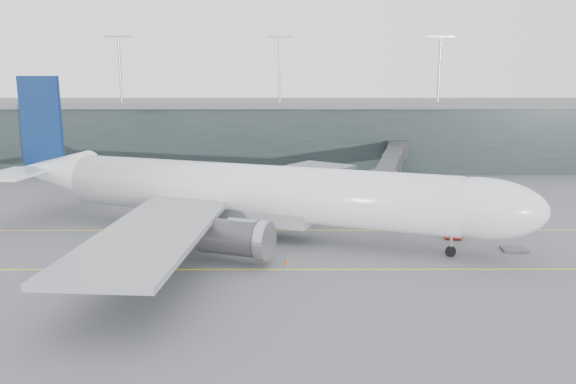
{
  "coord_description": "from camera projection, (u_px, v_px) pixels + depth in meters",
  "views": [
    {
      "loc": [
        6.55,
        -77.67,
        20.18
      ],
      "look_at": [
        6.71,
        -4.0,
        5.31
      ],
      "focal_mm": 35.0,
      "sensor_mm": 36.0,
      "label": 1
    }
  ],
  "objects": [
    {
      "name": "terminal",
      "position": [
        260.0,
        132.0,
        135.46
      ],
      "size": [
        240.0,
        36.0,
        29.0
      ],
      "color": "black",
      "rests_on": "ground"
    },
    {
      "name": "uld_c",
      "position": [
        253.0,
        200.0,
        90.48
      ],
      "size": [
        2.37,
        2.07,
        1.86
      ],
      "rotation": [
        0.0,
        0.0,
        0.24
      ],
      "color": "#3C3B41",
      "rests_on": "ground"
    },
    {
      "name": "taxiline_a",
      "position": [
        239.0,
        230.0,
        76.19
      ],
      "size": [
        160.0,
        0.25,
        0.02
      ],
      "primitive_type": "cube",
      "color": "yellow",
      "rests_on": "ground"
    },
    {
      "name": "cone_wing_port",
      "position": [
        309.0,
        201.0,
        92.34
      ],
      "size": [
        0.48,
        0.48,
        0.76
      ],
      "primitive_type": "cone",
      "color": "red",
      "rests_on": "ground"
    },
    {
      "name": "main_aircraft",
      "position": [
        250.0,
        193.0,
        72.38
      ],
      "size": [
        71.11,
        65.64,
        20.64
      ],
      "rotation": [
        0.0,
        0.0,
        -0.36
      ],
      "color": "silver",
      "rests_on": "ground"
    },
    {
      "name": "uld_a",
      "position": [
        208.0,
        202.0,
        89.28
      ],
      "size": [
        2.42,
        2.16,
        1.84
      ],
      "rotation": [
        0.0,
        0.0,
        -0.31
      ],
      "color": "#3C3B41",
      "rests_on": "ground"
    },
    {
      "name": "ground",
      "position": [
        241.0,
        223.0,
        80.12
      ],
      "size": [
        320.0,
        320.0,
        0.0
      ],
      "primitive_type": "plane",
      "color": "#555559",
      "rests_on": "ground"
    },
    {
      "name": "cone_tail",
      "position": [
        144.0,
        240.0,
        70.28
      ],
      "size": [
        0.46,
        0.46,
        0.73
      ],
      "primitive_type": "cone",
      "color": "#D5590B",
      "rests_on": "ground"
    },
    {
      "name": "cone_nose",
      "position": [
        501.0,
        231.0,
        74.85
      ],
      "size": [
        0.41,
        0.41,
        0.65
      ],
      "primitive_type": "cone",
      "color": "orange",
      "rests_on": "ground"
    },
    {
      "name": "taxiline_lead_main",
      "position": [
        278.0,
        195.0,
        99.73
      ],
      "size": [
        0.25,
        60.0,
        0.02
      ],
      "primitive_type": "cube",
      "color": "yellow",
      "rests_on": "ground"
    },
    {
      "name": "cone_wing_stbd",
      "position": [
        287.0,
        262.0,
        61.94
      ],
      "size": [
        0.45,
        0.45,
        0.72
      ],
      "primitive_type": "cone",
      "color": "#DB540C",
      "rests_on": "ground"
    },
    {
      "name": "baggage_dolly",
      "position": [
        514.0,
        249.0,
        67.14
      ],
      "size": [
        3.02,
        2.5,
        0.28
      ],
      "primitive_type": "cube",
      "rotation": [
        0.0,
        0.0,
        -0.09
      ],
      "color": "#3B3A40",
      "rests_on": "ground"
    },
    {
      "name": "uld_b",
      "position": [
        228.0,
        201.0,
        90.3
      ],
      "size": [
        2.24,
        1.94,
        1.78
      ],
      "rotation": [
        0.0,
        0.0,
        0.21
      ],
      "color": "#3C3B41",
      "rests_on": "ground"
    },
    {
      "name": "jet_bridge",
      "position": [
        385.0,
        159.0,
        104.09
      ],
      "size": [
        15.32,
        48.24,
        7.45
      ],
      "rotation": [
        0.0,
        0.0,
        -0.25
      ],
      "color": "#2E2E33",
      "rests_on": "ground"
    },
    {
      "name": "taxiline_b",
      "position": [
        226.0,
        269.0,
        60.51
      ],
      "size": [
        160.0,
        0.25,
        0.02
      ],
      "primitive_type": "cube",
      "color": "yellow",
      "rests_on": "ground"
    },
    {
      "name": "gse_cart",
      "position": [
        453.0,
        233.0,
        71.9
      ],
      "size": [
        2.42,
        1.82,
        1.48
      ],
      "rotation": [
        0.0,
        0.0,
        -0.22
      ],
      "color": "#A2170B",
      "rests_on": "ground"
    }
  ]
}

